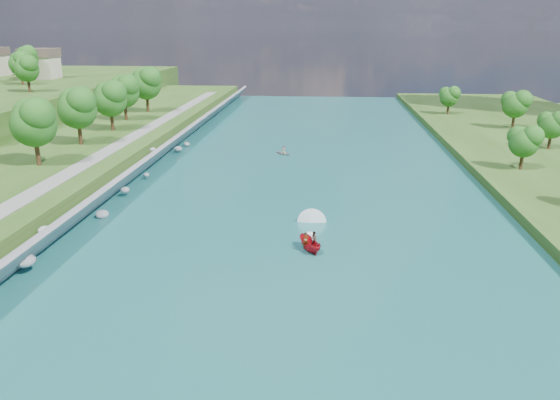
{
  "coord_description": "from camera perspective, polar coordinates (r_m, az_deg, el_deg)",
  "views": [
    {
      "loc": [
        3.43,
        -51.32,
        23.26
      ],
      "look_at": [
        -2.02,
        13.6,
        2.5
      ],
      "focal_mm": 35.0,
      "sensor_mm": 36.0,
      "label": 1
    }
  ],
  "objects": [
    {
      "name": "ground",
      "position": [
        56.45,
        0.9,
        -6.66
      ],
      "size": [
        260.0,
        260.0,
        0.0
      ],
      "primitive_type": "plane",
      "color": "#2D5119",
      "rests_on": "ground"
    },
    {
      "name": "river_water",
      "position": [
        75.08,
        1.95,
        -0.34
      ],
      "size": [
        55.0,
        240.0,
        0.1
      ],
      "primitive_type": "cube",
      "color": "#195C62",
      "rests_on": "ground"
    },
    {
      "name": "raft",
      "position": [
        103.73,
        0.38,
        4.99
      ],
      "size": [
        3.92,
        3.93,
        1.62
      ],
      "rotation": [
        0.0,
        0.0,
        0.78
      ],
      "color": "#9C9FA5",
      "rests_on": "river_water"
    },
    {
      "name": "trees_ridge",
      "position": [
        159.86,
        -24.99,
        12.75
      ],
      "size": [
        23.59,
        42.43,
        10.95
      ],
      "color": "#225416",
      "rests_on": "ridge_west"
    },
    {
      "name": "ridge_houses",
      "position": [
        177.42,
        -27.18,
        12.58
      ],
      "size": [
        29.5,
        29.5,
        8.4
      ],
      "color": "beige",
      "rests_on": "ridge_west"
    },
    {
      "name": "riverside_path",
      "position": [
        82.25,
        -21.29,
        2.59
      ],
      "size": [
        3.0,
        200.0,
        0.1
      ],
      "primitive_type": "cube",
      "color": "gray",
      "rests_on": "berm_west"
    },
    {
      "name": "motorboat",
      "position": [
        60.69,
        3.17,
        -4.11
      ],
      "size": [
        3.6,
        18.92,
        2.19
      ],
      "rotation": [
        0.0,
        0.0,
        3.6
      ],
      "color": "#AD0D18",
      "rests_on": "river_water"
    },
    {
      "name": "riprap_bank",
      "position": [
        78.74,
        -17.24,
        1.05
      ],
      "size": [
        4.36,
        236.0,
        4.55
      ],
      "color": "slate",
      "rests_on": "ground"
    },
    {
      "name": "ridge_west",
      "position": [
        170.72,
        -25.85,
        9.64
      ],
      "size": [
        60.0,
        120.0,
        9.0
      ],
      "primitive_type": "cube",
      "color": "#2D5119",
      "rests_on": "ground"
    }
  ]
}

